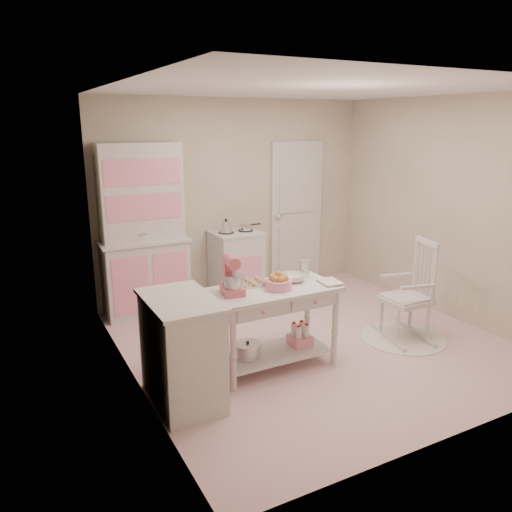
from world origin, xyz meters
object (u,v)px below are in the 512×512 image
Objects in this scene: work_table at (274,328)px; base_cabinet at (182,351)px; hutch at (143,231)px; stand_mixer at (232,276)px; bread_basket at (279,284)px; rocking_chair at (406,291)px; stove at (236,266)px.

base_cabinet is at bearing -169.27° from work_table.
hutch is 1.73× the size of work_table.
work_table is 3.53× the size of stand_mixer.
bread_basket is (1.00, 0.14, 0.39)m from base_cabinet.
hutch is at bearing 106.98° from stand_mixer.
stand_mixer is at bearing 170.96° from bread_basket.
base_cabinet is 2.57m from rocking_chair.
base_cabinet is at bearing -172.26° from bread_basket.
bread_basket is at bearing -70.52° from hutch.
hutch is 2.26× the size of base_cabinet.
hutch is 3.09m from rocking_chair.
hutch is 2.23m from base_cabinet.
rocking_chair is at bearing 1.94° from base_cabinet.
stove is at bearing 131.09° from rocking_chair.
stand_mixer reaches higher than bread_basket.
base_cabinet is 0.77× the size of work_table.
rocking_chair is (2.56, 0.09, 0.09)m from base_cabinet.
stand_mixer is 1.36× the size of bread_basket.
hutch reaches higher than base_cabinet.
rocking_chair is at bearing -1.82° from bread_basket.
hutch is 1.89× the size of rocking_chair.
stand_mixer reaches higher than base_cabinet.
hutch is 6.12× the size of stand_mixer.
work_table is 0.71m from stand_mixer.
bread_basket is (0.44, -0.07, -0.12)m from stand_mixer.
stand_mixer is (-2.00, 0.12, 0.42)m from rocking_chair.
work_table is at bearing -105.09° from stove.
stove is at bearing 54.35° from base_cabinet.
rocking_chair reaches higher than stove.
hutch is at bearing 150.90° from rocking_chair.
bread_basket reaches higher than work_table.
stove is 2.05m from bread_basket.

